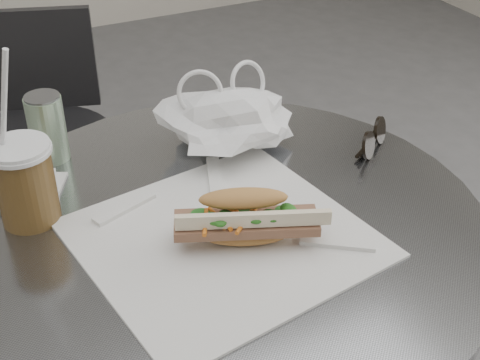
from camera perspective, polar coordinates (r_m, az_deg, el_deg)
name	(u,v)px	position (r m, az deg, el deg)	size (l,w,h in m)	color
cafe_table	(228,351)	(1.15, -1.01, -14.35)	(0.76, 0.76, 0.74)	slate
chair_far	(46,179)	(1.85, -16.26, 0.08)	(0.41, 0.44, 0.75)	#2A2A2D
sandwich_paper	(223,238)	(0.92, -1.43, -5.01)	(0.37, 0.35, 0.00)	white
banh_mi	(245,218)	(0.90, 0.44, -3.27)	(0.25, 0.18, 0.08)	tan
iced_coffee	(25,181)	(0.97, -17.90, -0.12)	(0.09, 0.09, 0.26)	brown
sunglasses	(373,140)	(1.14, 11.25, 3.41)	(0.10, 0.08, 0.05)	black
plastic_bag	(230,123)	(1.10, -0.90, 4.90)	(0.21, 0.16, 0.10)	white
napkin_stack	(26,191)	(1.06, -17.80, -0.90)	(0.14, 0.14, 0.01)	white
drink_can	(47,128)	(1.12, -16.13, 4.30)	(0.06, 0.06, 0.11)	#599155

